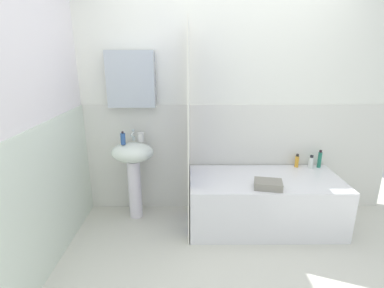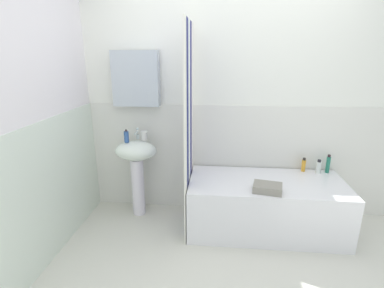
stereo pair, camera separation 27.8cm
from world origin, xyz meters
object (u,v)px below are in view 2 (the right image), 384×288
at_px(toothbrush_cup, 144,136).
at_px(conditioner_bottle, 318,167).
at_px(towel_folded, 268,188).
at_px(soap_dispenser, 126,137).
at_px(bathtub, 265,205).
at_px(shampoo_bottle, 328,164).
at_px(sink, 137,162).
at_px(lotion_bottle, 304,165).

bearing_deg(toothbrush_cup, conditioner_bottle, 1.06).
relative_size(conditioner_bottle, towel_folded, 0.58).
xyz_separation_m(soap_dispenser, bathtub, (1.43, -0.13, -0.64)).
bearing_deg(conditioner_bottle, toothbrush_cup, -178.94).
xyz_separation_m(soap_dispenser, shampoo_bottle, (2.09, 0.16, -0.28)).
bearing_deg(sink, shampoo_bottle, 3.43).
relative_size(shampoo_bottle, towel_folded, 0.78).
height_order(conditioner_bottle, towel_folded, conditioner_bottle).
relative_size(soap_dispenser, shampoo_bottle, 0.70).
distance_m(bathtub, lotion_bottle, 0.61).
height_order(soap_dispenser, lotion_bottle, soap_dispenser).
bearing_deg(bathtub, toothbrush_cup, 169.63).
distance_m(sink, conditioner_bottle, 1.91).
height_order(sink, toothbrush_cup, toothbrush_cup).
height_order(sink, towel_folded, sink).
xyz_separation_m(conditioner_bottle, towel_folded, (-0.59, -0.49, -0.03)).
relative_size(toothbrush_cup, shampoo_bottle, 0.49).
height_order(toothbrush_cup, shampoo_bottle, toothbrush_cup).
bearing_deg(conditioner_bottle, lotion_bottle, 166.17).
xyz_separation_m(sink, bathtub, (1.35, -0.17, -0.35)).
relative_size(lotion_bottle, towel_folded, 0.59).
distance_m(soap_dispenser, lotion_bottle, 1.88).
height_order(bathtub, shampoo_bottle, shampoo_bottle).
relative_size(bathtub, conditioner_bottle, 10.32).
bearing_deg(lotion_bottle, conditioner_bottle, -13.83).
distance_m(soap_dispenser, bathtub, 1.57).
bearing_deg(sink, toothbrush_cup, 39.35).
distance_m(sink, shampoo_bottle, 2.01).
bearing_deg(lotion_bottle, toothbrush_cup, -177.66).
distance_m(sink, towel_folded, 1.38).
xyz_separation_m(soap_dispenser, toothbrush_cup, (0.16, 0.10, -0.01)).
bearing_deg(shampoo_bottle, soap_dispenser, -175.74).
bearing_deg(soap_dispenser, lotion_bottle, 5.26).
relative_size(bathtub, towel_folded, 6.00).
bearing_deg(toothbrush_cup, soap_dispenser, -147.83).
height_order(sink, shampoo_bottle, sink).
height_order(toothbrush_cup, conditioner_bottle, toothbrush_cup).
distance_m(toothbrush_cup, shampoo_bottle, 1.95).
distance_m(shampoo_bottle, towel_folded, 0.86).
relative_size(sink, lotion_bottle, 5.67).
distance_m(soap_dispenser, shampoo_bottle, 2.11).
bearing_deg(shampoo_bottle, towel_folded, -143.44).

